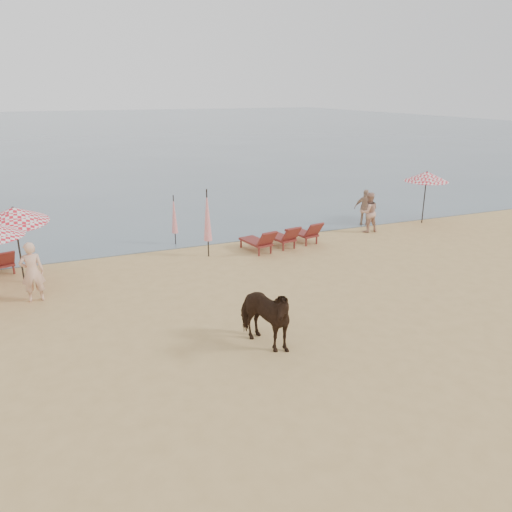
{
  "coord_description": "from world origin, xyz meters",
  "views": [
    {
      "loc": [
        -5.44,
        -8.1,
        5.85
      ],
      "look_at": [
        0.0,
        5.0,
        1.1
      ],
      "focal_mm": 35.0,
      "sensor_mm": 36.0,
      "label": 1
    }
  ],
  "objects_px": {
    "beachgoer_left": "(32,272)",
    "cow": "(263,316)",
    "lounger_cluster_right": "(283,236)",
    "umbrella_open_left_b": "(14,215)",
    "beachgoer_right_b": "(365,208)",
    "umbrella_closed_left": "(207,216)",
    "umbrella_open_right": "(427,176)",
    "umbrella_closed_right": "(174,215)",
    "beachgoer_right_a": "(369,212)"
  },
  "relations": [
    {
      "from": "beachgoer_left",
      "to": "cow",
      "type": "bearing_deg",
      "value": 133.68
    },
    {
      "from": "lounger_cluster_right",
      "to": "umbrella_open_left_b",
      "type": "height_order",
      "value": "umbrella_open_left_b"
    },
    {
      "from": "beachgoer_left",
      "to": "beachgoer_right_b",
      "type": "distance_m",
      "value": 14.12
    },
    {
      "from": "umbrella_closed_left",
      "to": "umbrella_open_left_b",
      "type": "bearing_deg",
      "value": -177.83
    },
    {
      "from": "umbrella_open_right",
      "to": "umbrella_closed_left",
      "type": "xyz_separation_m",
      "value": [
        -10.54,
        -0.86,
        -0.61
      ]
    },
    {
      "from": "beachgoer_left",
      "to": "umbrella_closed_left",
      "type": "bearing_deg",
      "value": -162.66
    },
    {
      "from": "lounger_cluster_right",
      "to": "beachgoer_right_b",
      "type": "height_order",
      "value": "beachgoer_right_b"
    },
    {
      "from": "umbrella_closed_right",
      "to": "umbrella_closed_left",
      "type": "bearing_deg",
      "value": -67.5
    },
    {
      "from": "umbrella_open_left_b",
      "to": "cow",
      "type": "xyz_separation_m",
      "value": [
        5.39,
        -6.77,
        -1.42
      ]
    },
    {
      "from": "umbrella_open_left_b",
      "to": "beachgoer_left",
      "type": "distance_m",
      "value": 2.23
    },
    {
      "from": "beachgoer_left",
      "to": "beachgoer_right_a",
      "type": "height_order",
      "value": "beachgoer_left"
    },
    {
      "from": "umbrella_open_left_b",
      "to": "beachgoer_right_b",
      "type": "bearing_deg",
      "value": -8.91
    },
    {
      "from": "umbrella_open_left_b",
      "to": "umbrella_open_right",
      "type": "relative_size",
      "value": 1.07
    },
    {
      "from": "umbrella_closed_left",
      "to": "beachgoer_left",
      "type": "distance_m",
      "value": 6.23
    },
    {
      "from": "lounger_cluster_right",
      "to": "cow",
      "type": "distance_m",
      "value": 7.95
    },
    {
      "from": "lounger_cluster_right",
      "to": "umbrella_closed_left",
      "type": "distance_m",
      "value": 3.2
    },
    {
      "from": "umbrella_open_left_b",
      "to": "umbrella_open_right",
      "type": "distance_m",
      "value": 16.8
    },
    {
      "from": "umbrella_open_right",
      "to": "cow",
      "type": "xyz_separation_m",
      "value": [
        -11.37,
        -7.87,
        -1.36
      ]
    },
    {
      "from": "umbrella_open_right",
      "to": "beachgoer_right_a",
      "type": "height_order",
      "value": "umbrella_open_right"
    },
    {
      "from": "umbrella_open_right",
      "to": "cow",
      "type": "height_order",
      "value": "umbrella_open_right"
    },
    {
      "from": "beachgoer_right_b",
      "to": "umbrella_closed_left",
      "type": "bearing_deg",
      "value": 43.19
    },
    {
      "from": "umbrella_open_right",
      "to": "beachgoer_left",
      "type": "xyz_separation_m",
      "value": [
        -16.4,
        -2.86,
        -1.25
      ]
    },
    {
      "from": "umbrella_closed_right",
      "to": "beachgoer_left",
      "type": "xyz_separation_m",
      "value": [
        -5.09,
        -3.87,
        -0.34
      ]
    },
    {
      "from": "umbrella_closed_right",
      "to": "beachgoer_left",
      "type": "bearing_deg",
      "value": -142.76
    },
    {
      "from": "umbrella_open_left_b",
      "to": "beachgoer_right_a",
      "type": "relative_size",
      "value": 1.49
    },
    {
      "from": "beachgoer_right_a",
      "to": "beachgoer_right_b",
      "type": "relative_size",
      "value": 1.05
    },
    {
      "from": "lounger_cluster_right",
      "to": "beachgoer_right_a",
      "type": "relative_size",
      "value": 1.84
    },
    {
      "from": "cow",
      "to": "beachgoer_right_b",
      "type": "height_order",
      "value": "beachgoer_right_b"
    },
    {
      "from": "umbrella_closed_right",
      "to": "beachgoer_right_b",
      "type": "bearing_deg",
      "value": -2.55
    },
    {
      "from": "lounger_cluster_right",
      "to": "umbrella_open_left_b",
      "type": "bearing_deg",
      "value": 170.15
    },
    {
      "from": "umbrella_open_right",
      "to": "umbrella_closed_right",
      "type": "xyz_separation_m",
      "value": [
        -11.31,
        1.01,
        -0.92
      ]
    },
    {
      "from": "umbrella_open_right",
      "to": "beachgoer_left",
      "type": "distance_m",
      "value": 16.7
    },
    {
      "from": "beachgoer_left",
      "to": "beachgoer_right_b",
      "type": "height_order",
      "value": "beachgoer_left"
    },
    {
      "from": "beachgoer_left",
      "to": "umbrella_closed_right",
      "type": "bearing_deg",
      "value": -144.2
    },
    {
      "from": "umbrella_open_right",
      "to": "beachgoer_right_b",
      "type": "xyz_separation_m",
      "value": [
        -2.72,
        0.63,
        -1.33
      ]
    },
    {
      "from": "beachgoer_right_b",
      "to": "lounger_cluster_right",
      "type": "bearing_deg",
      "value": 50.12
    },
    {
      "from": "umbrella_open_right",
      "to": "umbrella_closed_left",
      "type": "height_order",
      "value": "umbrella_closed_left"
    },
    {
      "from": "lounger_cluster_right",
      "to": "umbrella_open_right",
      "type": "xyz_separation_m",
      "value": [
        7.53,
        0.91,
        1.71
      ]
    },
    {
      "from": "cow",
      "to": "beachgoer_right_a",
      "type": "relative_size",
      "value": 1.09
    },
    {
      "from": "umbrella_open_right",
      "to": "cow",
      "type": "bearing_deg",
      "value": -120.41
    },
    {
      "from": "beachgoer_left",
      "to": "beachgoer_right_a",
      "type": "bearing_deg",
      "value": -170.46
    },
    {
      "from": "beachgoer_left",
      "to": "beachgoer_right_a",
      "type": "relative_size",
      "value": 1.04
    },
    {
      "from": "lounger_cluster_right",
      "to": "umbrella_closed_right",
      "type": "height_order",
      "value": "umbrella_closed_right"
    },
    {
      "from": "lounger_cluster_right",
      "to": "umbrella_open_right",
      "type": "height_order",
      "value": "umbrella_open_right"
    },
    {
      "from": "lounger_cluster_right",
      "to": "umbrella_open_left_b",
      "type": "relative_size",
      "value": 1.24
    },
    {
      "from": "umbrella_open_right",
      "to": "umbrella_closed_right",
      "type": "relative_size",
      "value": 1.19
    },
    {
      "from": "umbrella_open_left_b",
      "to": "beachgoer_right_a",
      "type": "height_order",
      "value": "umbrella_open_left_b"
    },
    {
      "from": "umbrella_open_left_b",
      "to": "umbrella_open_right",
      "type": "bearing_deg",
      "value": -12.17
    },
    {
      "from": "lounger_cluster_right",
      "to": "beachgoer_right_a",
      "type": "bearing_deg",
      "value": -2.94
    },
    {
      "from": "beachgoer_right_a",
      "to": "lounger_cluster_right",
      "type": "bearing_deg",
      "value": 11.25
    }
  ]
}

